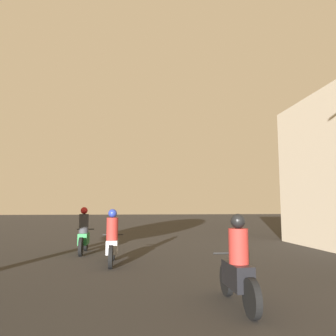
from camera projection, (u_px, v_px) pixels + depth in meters
motorcycle_black at (238, 268)px, 5.36m from camera, size 0.60×1.83×1.49m
motorcycle_silver at (112, 242)px, 9.15m from camera, size 0.60×1.91×1.53m
motorcycle_green at (84, 235)px, 11.22m from camera, size 0.60×1.87×1.57m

